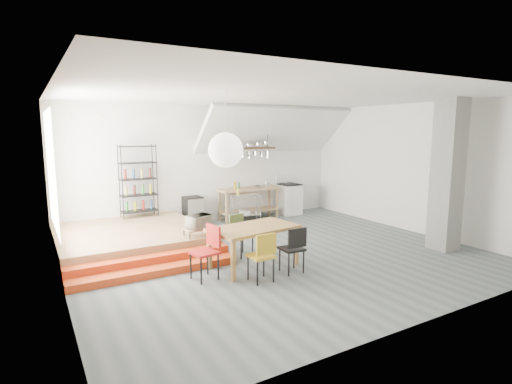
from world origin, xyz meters
TOP-DOWN VIEW (x-y plane):
  - floor at (0.00, 0.00)m, footprint 8.00×8.00m
  - wall_back at (0.00, 3.50)m, footprint 8.00×0.04m
  - wall_left at (-4.00, 0.00)m, footprint 0.04×7.00m
  - wall_right at (4.00, 0.00)m, footprint 0.04×7.00m
  - ceiling at (0.00, 0.00)m, footprint 8.00×7.00m
  - slope_ceiling at (1.80, 2.90)m, footprint 4.40×1.44m
  - window_pane at (-3.98, 1.50)m, footprint 0.02×2.50m
  - platform at (-2.50, 2.00)m, footprint 3.00×3.00m
  - step_lower at (-2.50, 0.05)m, footprint 3.00×0.35m
  - step_upper at (-2.50, 0.40)m, footprint 3.00×0.35m
  - concrete_column at (3.30, -1.50)m, footprint 0.50×0.50m
  - kitchen_counter at (1.10, 3.15)m, footprint 1.80×0.60m
  - stove at (2.50, 3.16)m, footprint 0.60×0.60m
  - pot_rack at (1.13, 2.92)m, footprint 1.20×0.50m
  - wire_shelving at (-2.00, 3.20)m, footprint 0.88×0.38m
  - microwave_shelf at (-1.40, 0.75)m, footprint 0.60×0.40m
  - paper_lantern at (-1.40, -0.52)m, footprint 0.60×0.60m
  - dining_table at (-0.80, -0.44)m, footprint 1.73×1.12m
  - chair_mustard at (-1.07, -1.21)m, footprint 0.40×0.40m
  - chair_black at (-0.37, -1.12)m, footprint 0.40×0.40m
  - chair_olive at (-0.70, 0.30)m, footprint 0.46×0.46m
  - chair_red at (-1.78, -0.57)m, footprint 0.48×0.48m
  - rolling_cart at (0.71, 2.70)m, footprint 0.92×0.66m
  - mini_fridge at (-0.59, 3.20)m, footprint 0.46×0.46m
  - microwave at (-1.40, 0.75)m, footprint 0.56×0.47m
  - bowl at (1.36, 3.10)m, footprint 0.29×0.29m

SIDE VIEW (x-z plane):
  - floor at x=0.00m, z-range 0.00..0.00m
  - step_lower at x=-2.50m, z-range 0.00..0.13m
  - step_upper at x=-2.50m, z-range 0.00..0.27m
  - platform at x=-2.50m, z-range 0.00..0.40m
  - mini_fridge at x=-0.59m, z-range 0.00..0.79m
  - stove at x=2.50m, z-range -0.11..1.07m
  - chair_olive at x=-0.70m, z-range 0.08..0.92m
  - chair_black at x=-0.37m, z-range 0.08..0.93m
  - chair_mustard at x=-1.07m, z-range 0.08..0.94m
  - rolling_cart at x=0.71m, z-range 0.12..0.95m
  - microwave_shelf at x=-1.40m, z-range 0.46..0.63m
  - chair_red at x=-1.78m, z-range 0.09..1.02m
  - kitchen_counter at x=1.10m, z-range 0.17..1.08m
  - dining_table at x=-0.80m, z-range 0.30..1.07m
  - microwave at x=-1.40m, z-range 0.56..0.83m
  - bowl at x=1.36m, z-range 0.91..0.97m
  - wire_shelving at x=-2.00m, z-range 0.43..2.23m
  - wall_back at x=0.00m, z-range 0.00..3.20m
  - wall_left at x=-4.00m, z-range 0.00..3.20m
  - wall_right at x=4.00m, z-range 0.00..3.20m
  - concrete_column at x=3.30m, z-range 0.00..3.20m
  - window_pane at x=-3.98m, z-range 0.70..2.90m
  - pot_rack at x=1.13m, z-range 1.26..2.69m
  - paper_lantern at x=-1.40m, z-range 1.90..2.50m
  - slope_ceiling at x=1.80m, z-range 1.89..3.21m
  - ceiling at x=0.00m, z-range 3.19..3.21m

